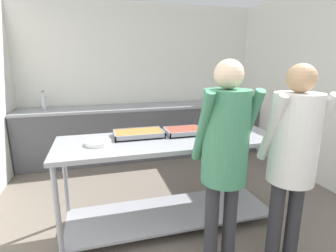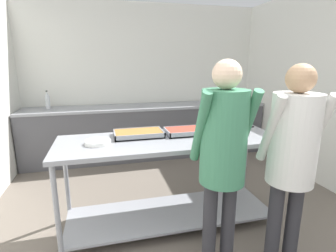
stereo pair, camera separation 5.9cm
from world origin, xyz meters
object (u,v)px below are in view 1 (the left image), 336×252
Objects in this scene: sauce_pan at (229,131)px; guest_serving_left at (225,147)px; plate_stack at (98,143)px; serving_tray_roast at (139,134)px; water_bottle at (44,101)px; serving_tray_vegetables at (184,131)px; guest_serving_right at (293,148)px.

guest_serving_left reaches higher than sauce_pan.
serving_tray_roast is (0.39, 0.16, 0.01)m from plate_stack.
sauce_pan is 0.24× the size of guest_serving_left.
guest_serving_left reaches higher than water_bottle.
serving_tray_roast is at bearing 176.28° from serving_tray_vegetables.
guest_serving_right reaches higher than water_bottle.
sauce_pan is at bearing -22.28° from serving_tray_vegetables.
plate_stack is 0.87m from serving_tray_vegetables.
guest_serving_left reaches higher than serving_tray_vegetables.
sauce_pan is 0.74m from guest_serving_right.
plate_stack is at bearing 144.00° from guest_serving_left.
guest_serving_left is 0.53m from guest_serving_right.
guest_serving_right is at bearing -41.84° from serving_tray_roast.
sauce_pan reaches higher than serving_tray_vegetables.
guest_serving_left is at bearing 168.64° from guest_serving_right.
guest_serving_left is (0.05, -0.79, 0.08)m from serving_tray_vegetables.
plate_stack is 0.48× the size of serving_tray_roast.
plate_stack is 0.14× the size of guest_serving_left.
guest_serving_left is at bearing -121.18° from sauce_pan.
guest_serving_left reaches higher than plate_stack.
sauce_pan is 1.37× the size of water_bottle.
serving_tray_vegetables is at bearing 157.72° from sauce_pan.
sauce_pan is (0.43, -0.17, 0.02)m from serving_tray_vegetables.
serving_tray_vegetables reaches higher than plate_stack.
guest_serving_left is at bearing -86.32° from serving_tray_vegetables.
guest_serving_right reaches higher than plate_stack.
guest_serving_right is (0.15, -0.72, 0.04)m from sauce_pan.
water_bottle reaches higher than sauce_pan.
guest_serving_left is 3.31m from water_bottle.
sauce_pan is 0.24× the size of guest_serving_right.
water_bottle is at bearing 109.92° from plate_stack.
plate_stack is at bearing 178.12° from sauce_pan.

